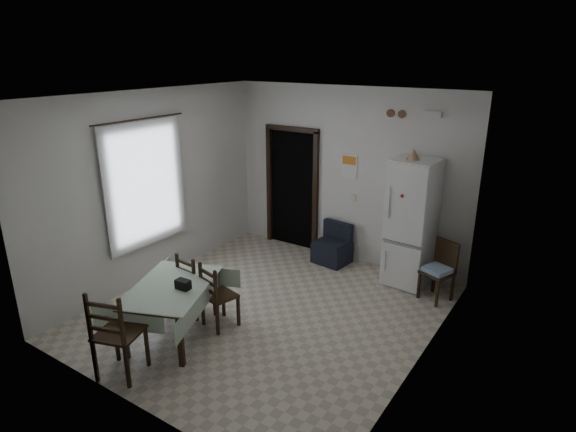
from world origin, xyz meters
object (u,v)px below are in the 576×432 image
(dining_chair_far_right, at_px, (220,294))
(navy_seat, at_px, (332,244))
(corner_chair, at_px, (437,272))
(dining_chair_far_left, at_px, (196,283))
(fridge, at_px, (411,223))
(dining_chair_near_head, at_px, (119,332))
(dining_table, at_px, (173,311))

(dining_chair_far_right, bearing_deg, navy_seat, -82.11)
(corner_chair, xyz_separation_m, dining_chair_far_left, (-2.60, -2.15, 0.00))
(fridge, xyz_separation_m, navy_seat, (-1.32, 0.00, -0.64))
(navy_seat, height_order, dining_chair_far_left, dining_chair_far_left)
(corner_chair, height_order, dining_chair_near_head, dining_chair_near_head)
(corner_chair, height_order, dining_chair_far_left, dining_chair_far_left)
(fridge, bearing_deg, corner_chair, -27.30)
(fridge, height_order, dining_table, fridge)
(dining_chair_far_left, distance_m, dining_chair_far_right, 0.49)
(dining_chair_far_right, xyz_separation_m, dining_chair_near_head, (-0.24, -1.36, 0.09))
(fridge, relative_size, dining_chair_near_head, 1.82)
(dining_chair_near_head, bearing_deg, dining_chair_far_right, -118.41)
(dining_table, relative_size, dining_chair_near_head, 1.25)
(corner_chair, xyz_separation_m, dining_chair_near_head, (-2.36, -3.59, 0.10))
(corner_chair, distance_m, dining_table, 3.67)
(dining_table, bearing_deg, dining_chair_far_right, 34.60)
(dining_chair_far_right, bearing_deg, corner_chair, -119.81)
(dining_table, bearing_deg, dining_chair_far_left, 83.21)
(dining_table, xyz_separation_m, dining_chair_near_head, (0.09, -0.86, 0.19))
(corner_chair, relative_size, dining_chair_far_right, 0.98)
(navy_seat, bearing_deg, dining_chair_far_right, -88.62)
(dining_table, height_order, dining_chair_far_right, dining_chair_far_right)
(fridge, bearing_deg, dining_chair_near_head, -111.81)
(dining_chair_far_right, height_order, dining_chair_near_head, dining_chair_near_head)
(navy_seat, xyz_separation_m, corner_chair, (1.86, -0.32, 0.10))
(corner_chair, height_order, dining_table, corner_chair)
(navy_seat, bearing_deg, dining_chair_near_head, -90.16)
(dining_chair_near_head, bearing_deg, dining_chair_far_left, -98.65)
(fridge, bearing_deg, navy_seat, -176.85)
(dining_chair_far_right, bearing_deg, dining_chair_near_head, 93.50)
(dining_table, bearing_deg, fridge, 36.08)
(fridge, xyz_separation_m, dining_chair_far_right, (-1.58, -2.55, -0.52))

